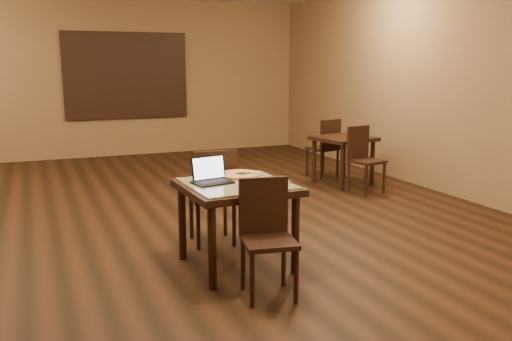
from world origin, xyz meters
name	(u,v)px	position (x,y,z in m)	size (l,w,h in m)	color
ground	(162,226)	(0.00, 0.00, 0.00)	(10.00, 10.00, 0.00)	black
wall_back	(100,78)	(0.00, 5.00, 1.50)	(8.00, 0.02, 3.00)	olive
wall_right	(454,85)	(4.00, 0.00, 1.50)	(0.02, 10.00, 3.00)	olive
mural	(126,76)	(0.50, 4.96, 1.55)	(2.34, 0.05, 1.64)	teal
tiled_table	(236,194)	(0.35, -1.43, 0.66)	(0.97, 0.97, 0.76)	black
chair_main_near	(266,230)	(0.36, -2.05, 0.51)	(0.45, 0.45, 0.91)	black
chair_main_far	(214,192)	(0.34, -0.82, 0.55)	(0.46, 0.46, 0.97)	black
laptop	(211,176)	(0.15, -1.33, 0.82)	(0.36, 0.31, 0.22)	black
plate	(268,184)	(0.57, -1.61, 0.77)	(0.25, 0.25, 0.01)	white
pizza_slice	(268,182)	(0.57, -1.61, 0.79)	(0.20, 0.20, 0.02)	beige
pizza_pan	(239,176)	(0.47, -1.19, 0.77)	(0.34, 0.34, 0.01)	silver
pizza_whole	(239,174)	(0.47, -1.19, 0.78)	(0.37, 0.37, 0.03)	beige
spatula	(242,174)	(0.49, -1.21, 0.79)	(0.10, 0.24, 0.01)	silver
napkin_roll	(285,180)	(0.75, -1.57, 0.78)	(0.06, 0.18, 0.04)	white
other_table_a	(343,145)	(3.00, 1.10, 0.59)	(0.90, 0.90, 0.71)	black
other_table_a_chair_near	(363,155)	(2.98, 0.56, 0.52)	(0.47, 0.47, 0.92)	black
other_table_a_chair_far	(326,145)	(3.02, 1.64, 0.52)	(0.47, 0.47, 0.92)	black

